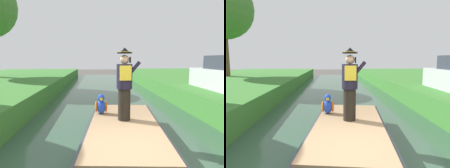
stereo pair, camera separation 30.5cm
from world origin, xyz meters
TOP-DOWN VIEW (x-y plane):
  - boat at (0.00, 1.32)m, footprint 2.23×4.36m
  - person_pirate at (0.04, 1.60)m, footprint 0.61×0.42m
  - parrot_plush at (-0.54, 2.23)m, footprint 0.36×0.35m

SIDE VIEW (x-z plane):
  - boat at x=0.00m, z-range 0.10..0.71m
  - parrot_plush at x=-0.54m, z-range 0.67..1.24m
  - person_pirate at x=0.04m, z-range 0.71..2.56m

